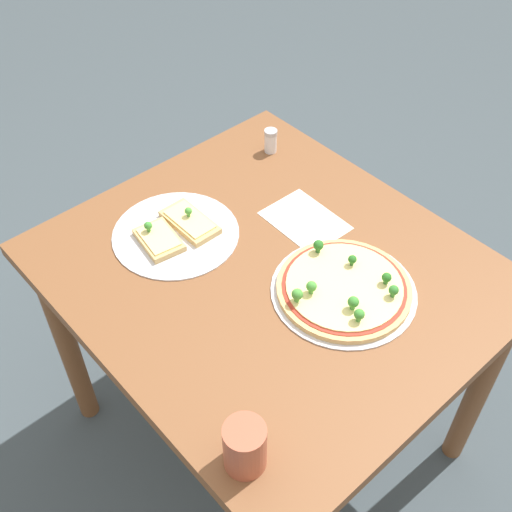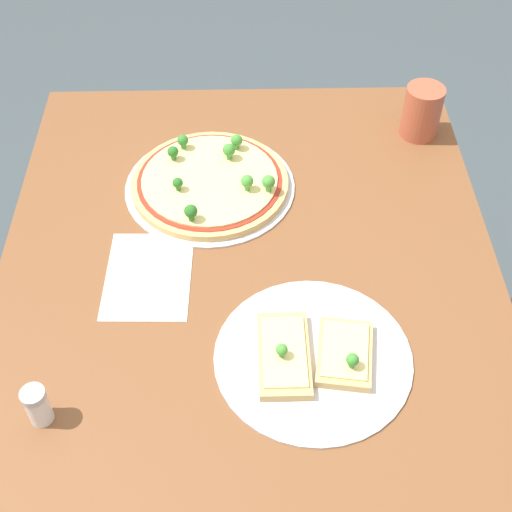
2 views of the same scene
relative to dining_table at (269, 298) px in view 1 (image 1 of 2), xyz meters
The scene contains 7 objects.
ground_plane 0.65m from the dining_table, ahead, with size 8.00×8.00×0.00m, color #3D474C.
dining_table is the anchor object (origin of this frame).
pizza_tray_whole 0.22m from the dining_table, 23.22° to the left, with size 0.34×0.34×0.06m.
pizza_tray_slice 0.29m from the dining_table, 157.96° to the right, with size 0.32×0.32×0.05m.
drinking_cup 0.52m from the dining_table, 48.05° to the right, with size 0.08×0.08×0.11m, color #AD5138.
condiment_shaker 0.49m from the dining_table, 137.23° to the left, with size 0.04×0.04×0.07m.
paper_menu 0.22m from the dining_table, 108.97° to the left, with size 0.20×0.15×0.00m, color silver.
Camera 1 is at (0.76, -0.72, 1.88)m, focal length 45.00 mm.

